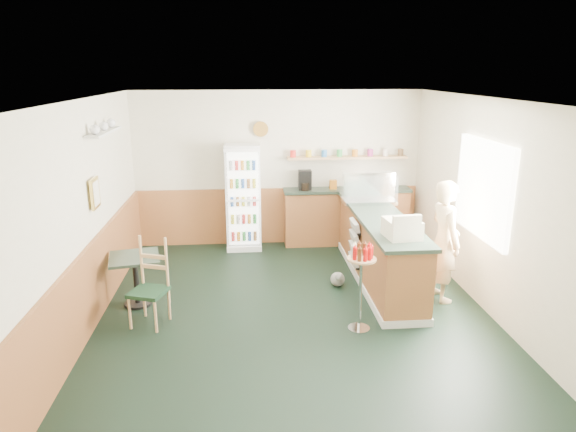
{
  "coord_description": "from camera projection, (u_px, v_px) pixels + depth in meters",
  "views": [
    {
      "loc": [
        -0.58,
        -5.89,
        3.03
      ],
      "look_at": [
        -0.03,
        0.6,
        1.17
      ],
      "focal_mm": 32.0,
      "sensor_mm": 36.0,
      "label": 1
    }
  ],
  "objects": [
    {
      "name": "ground",
      "position": [
        294.0,
        317.0,
        6.52
      ],
      "size": [
        6.0,
        6.0,
        0.0
      ],
      "primitive_type": "plane",
      "color": "black",
      "rests_on": "ground"
    },
    {
      "name": "room_envelope",
      "position": [
        272.0,
        188.0,
        6.78
      ],
      "size": [
        5.04,
        6.02,
        2.72
      ],
      "color": "beige",
      "rests_on": "ground"
    },
    {
      "name": "service_counter",
      "position": [
        379.0,
        251.0,
        7.53
      ],
      "size": [
        0.68,
        3.01,
        1.01
      ],
      "color": "#A66735",
      "rests_on": "ground"
    },
    {
      "name": "back_counter",
      "position": [
        346.0,
        214.0,
        9.15
      ],
      "size": [
        2.24,
        0.42,
        1.69
      ],
      "color": "#A66735",
      "rests_on": "ground"
    },
    {
      "name": "drinks_fridge",
      "position": [
        243.0,
        197.0,
        8.85
      ],
      "size": [
        0.6,
        0.52,
        1.81
      ],
      "color": "white",
      "rests_on": "ground"
    },
    {
      "name": "display_case",
      "position": [
        369.0,
        188.0,
        8.02
      ],
      "size": [
        0.82,
        0.43,
        0.46
      ],
      "color": "silver",
      "rests_on": "service_counter"
    },
    {
      "name": "cash_register",
      "position": [
        402.0,
        228.0,
        6.38
      ],
      "size": [
        0.44,
        0.46,
        0.23
      ],
      "primitive_type": "cube",
      "rotation": [
        0.0,
        0.0,
        0.1
      ],
      "color": "beige",
      "rests_on": "service_counter"
    },
    {
      "name": "shopkeeper",
      "position": [
        444.0,
        241.0,
        6.84
      ],
      "size": [
        0.45,
        0.59,
        1.65
      ],
      "primitive_type": "imported",
      "rotation": [
        0.0,
        0.0,
        1.68
      ],
      "color": "tan",
      "rests_on": "ground"
    },
    {
      "name": "condiment_stand",
      "position": [
        361.0,
        272.0,
        6.02
      ],
      "size": [
        0.34,
        0.34,
        1.07
      ],
      "rotation": [
        0.0,
        0.0,
        -0.18
      ],
      "color": "silver",
      "rests_on": "ground"
    },
    {
      "name": "newspaper_rack",
      "position": [
        354.0,
        243.0,
        7.53
      ],
      "size": [
        0.09,
        0.43,
        0.69
      ],
      "color": "black",
      "rests_on": "ground"
    },
    {
      "name": "cafe_table",
      "position": [
        135.0,
        271.0,
        6.73
      ],
      "size": [
        0.74,
        0.74,
        0.69
      ],
      "rotation": [
        0.0,
        0.0,
        0.2
      ],
      "color": "black",
      "rests_on": "ground"
    },
    {
      "name": "cafe_chair",
      "position": [
        149.0,
        279.0,
        6.27
      ],
      "size": [
        0.51,
        0.52,
        1.08
      ],
      "rotation": [
        0.0,
        0.0,
        -0.34
      ],
      "color": "black",
      "rests_on": "ground"
    },
    {
      "name": "dog_doorstop",
      "position": [
        338.0,
        279.0,
        7.41
      ],
      "size": [
        0.21,
        0.27,
        0.25
      ],
      "rotation": [
        0.0,
        0.0,
        -0.08
      ],
      "color": "gray",
      "rests_on": "ground"
    }
  ]
}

